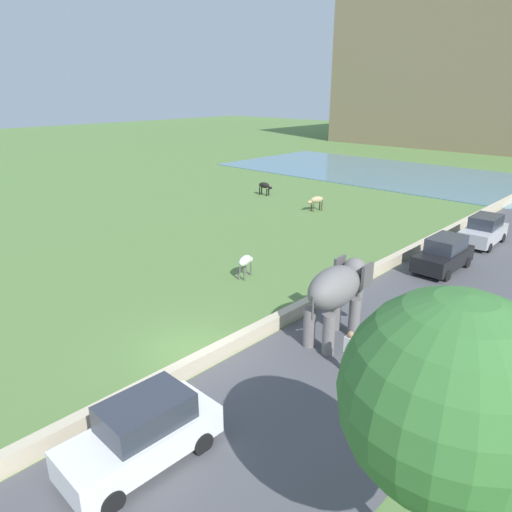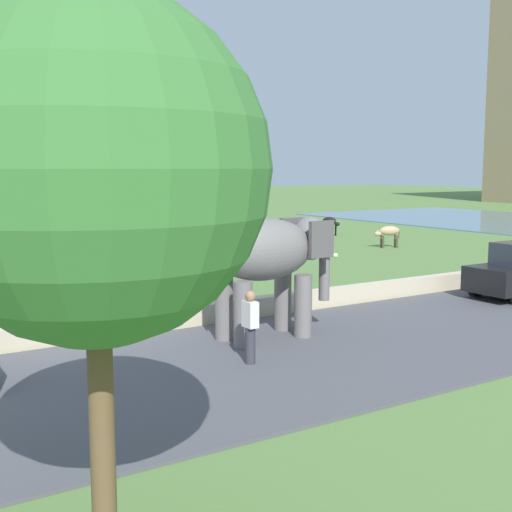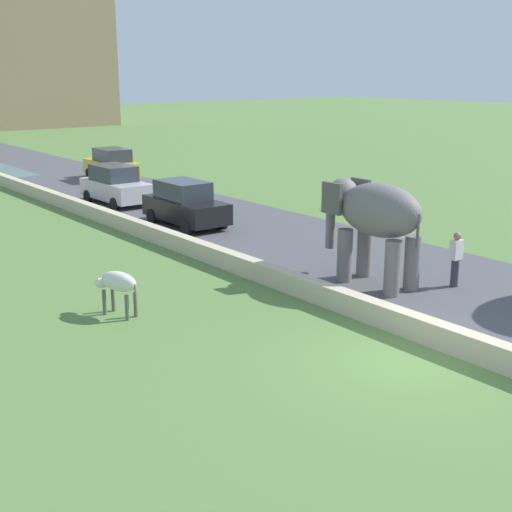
# 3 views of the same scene
# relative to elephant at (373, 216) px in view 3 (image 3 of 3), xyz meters

# --- Properties ---
(ground_plane) EXTENTS (220.00, 220.00, 0.00)m
(ground_plane) POSITION_rel_elephant_xyz_m (-3.42, -4.19, -2.04)
(ground_plane) COLOR #567A3D
(road_surface) EXTENTS (7.00, 120.00, 0.06)m
(road_surface) POSITION_rel_elephant_xyz_m (1.58, 15.81, -2.01)
(road_surface) COLOR #4C4C51
(road_surface) RESTS_ON ground
(barrier_wall) EXTENTS (0.40, 110.00, 0.57)m
(barrier_wall) POSITION_rel_elephant_xyz_m (-2.22, 13.81, -1.75)
(barrier_wall) COLOR beige
(barrier_wall) RESTS_ON ground
(elephant) EXTENTS (1.47, 3.48, 2.99)m
(elephant) POSITION_rel_elephant_xyz_m (0.00, 0.00, 0.00)
(elephant) COLOR slate
(elephant) RESTS_ON ground
(person_beside_elephant) EXTENTS (0.36, 0.22, 1.63)m
(person_beside_elephant) POSITION_rel_elephant_xyz_m (1.66, -1.65, -1.16)
(person_beside_elephant) COLOR #33333D
(person_beside_elephant) RESTS_ON ground
(car_yellow) EXTENTS (1.94, 4.07, 1.80)m
(car_yellow) POSITION_rel_elephant_xyz_m (3.15, 22.48, -1.14)
(car_yellow) COLOR gold
(car_yellow) RESTS_ON ground
(car_silver) EXTENTS (1.86, 4.04, 1.80)m
(car_silver) POSITION_rel_elephant_xyz_m (0.00, 15.80, -1.14)
(car_silver) COLOR #B7B7BC
(car_silver) RESTS_ON ground
(car_black) EXTENTS (1.82, 4.01, 1.80)m
(car_black) POSITION_rel_elephant_xyz_m (0.01, 9.89, -1.14)
(car_black) COLOR black
(car_black) RESTS_ON ground
(cow_white) EXTENTS (0.77, 1.42, 1.15)m
(cow_white) POSITION_rel_elephant_xyz_m (-6.88, 2.20, -1.20)
(cow_white) COLOR silver
(cow_white) RESTS_ON ground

